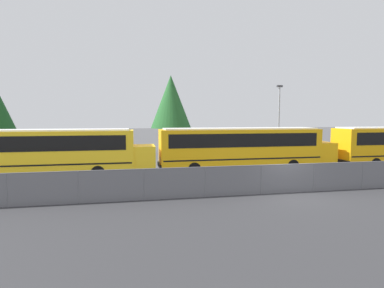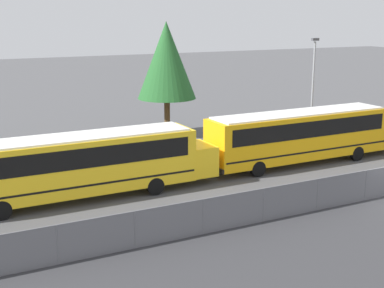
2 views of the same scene
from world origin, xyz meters
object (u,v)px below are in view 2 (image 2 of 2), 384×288
at_px(school_bus_2, 304,133).
at_px(light_pole, 313,81).
at_px(tree_1, 167,61).
at_px(school_bus_1, 82,162).

height_order(school_bus_2, light_pole, light_pole).
distance_m(school_bus_2, tree_1, 12.36).
height_order(school_bus_2, tree_1, tree_1).
bearing_deg(school_bus_2, tree_1, 111.39).
xyz_separation_m(school_bus_1, school_bus_2, (14.15, 0.22, 0.00)).
distance_m(school_bus_1, tree_1, 15.38).
bearing_deg(light_pole, tree_1, 159.17).
bearing_deg(light_pole, school_bus_2, -132.65).
relative_size(school_bus_2, tree_1, 1.60).
bearing_deg(school_bus_1, school_bus_2, 0.89).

